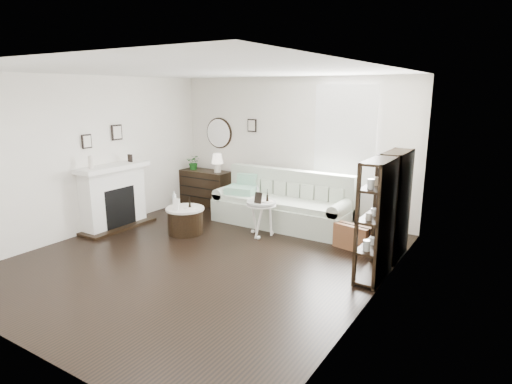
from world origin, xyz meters
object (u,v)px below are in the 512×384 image
Objects in this scene: sofa at (283,207)px; pedestal_table at (261,204)px; drum_table at (185,220)px; dresser at (206,187)px.

sofa is 4.18× the size of pedestal_table.
drum_table is at bearing -131.33° from sofa.
drum_table is (-1.19, -1.36, -0.10)m from sofa.
pedestal_table is (2.13, -1.17, 0.19)m from dresser.
dresser is at bearing 169.60° from sofa.
dresser is 1.69× the size of drum_table.
sofa is 0.81m from pedestal_table.
sofa is 2.28× the size of dresser.
drum_table is 1.37m from pedestal_table.
dresser is (-2.13, 0.39, 0.04)m from sofa.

